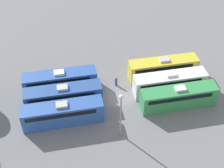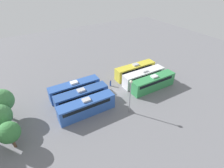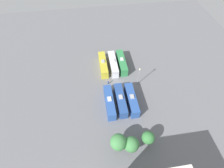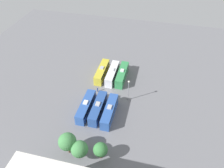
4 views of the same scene
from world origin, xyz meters
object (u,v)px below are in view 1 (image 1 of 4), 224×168
(bus_0, at_px, (179,97))
(bus_5, at_px, (60,81))
(bus_1, at_px, (170,82))
(bus_4, at_px, (63,96))
(worker_person, at_px, (116,82))
(light_pole, at_px, (121,109))
(bus_2, at_px, (163,68))
(bus_3, at_px, (63,113))

(bus_0, bearing_deg, bus_5, 67.53)
(bus_1, bearing_deg, bus_4, 89.34)
(worker_person, xyz_separation_m, light_pole, (-10.27, 1.55, 4.41))
(bus_2, height_order, worker_person, bus_2)
(bus_0, bearing_deg, bus_1, 4.28)
(bus_1, relative_size, bus_2, 1.00)
(bus_0, distance_m, bus_4, 17.41)
(bus_5, bearing_deg, bus_1, -102.47)
(bus_2, bearing_deg, bus_5, 89.98)
(bus_5, bearing_deg, bus_4, -176.35)
(bus_4, bearing_deg, bus_0, -101.83)
(bus_2, distance_m, bus_4, 17.29)
(light_pole, bearing_deg, bus_3, 62.48)
(bus_1, bearing_deg, bus_2, -2.03)
(bus_2, bearing_deg, bus_0, -179.04)
(worker_person, relative_size, light_pole, 0.23)
(bus_1, distance_m, bus_4, 16.79)
(bus_2, xyz_separation_m, bus_5, (0.01, 17.15, 0.00))
(bus_3, distance_m, light_pole, 9.20)
(bus_5, bearing_deg, bus_0, -112.47)
(bus_5, bearing_deg, light_pole, -146.06)
(bus_0, bearing_deg, worker_person, 52.48)
(bus_5, height_order, light_pole, light_pole)
(bus_2, bearing_deg, light_pole, 138.71)
(bus_4, bearing_deg, bus_1, -90.66)
(bus_0, bearing_deg, bus_4, 78.17)
(bus_4, xyz_separation_m, bus_5, (3.57, 0.23, 0.00))
(bus_3, distance_m, bus_5, 7.11)
(bus_5, bearing_deg, bus_3, 178.87)
(worker_person, bearing_deg, bus_0, -127.52)
(bus_1, distance_m, bus_5, 17.43)
(bus_0, distance_m, bus_3, 17.41)
(bus_3, xyz_separation_m, bus_4, (3.54, -0.37, 0.00))
(bus_4, height_order, worker_person, bus_4)
(bus_5, relative_size, light_pole, 1.51)
(bus_1, height_order, bus_4, same)
(bus_5, distance_m, worker_person, 9.09)
(bus_1, xyz_separation_m, bus_2, (3.76, -0.13, 0.00))
(bus_2, relative_size, light_pole, 1.51)
(bus_3, bearing_deg, bus_1, -78.97)
(bus_1, height_order, bus_3, same)
(bus_0, relative_size, bus_4, 1.00)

